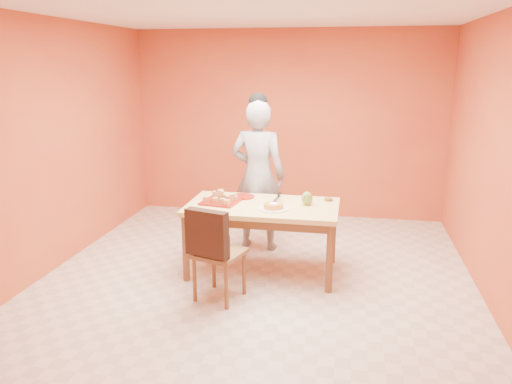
% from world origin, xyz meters
% --- Properties ---
extents(floor, '(5.00, 5.00, 0.00)m').
position_xyz_m(floor, '(0.00, 0.00, 0.00)').
color(floor, beige).
rests_on(floor, ground).
extents(ceiling, '(5.00, 5.00, 0.00)m').
position_xyz_m(ceiling, '(0.00, 0.00, 2.70)').
color(ceiling, white).
rests_on(ceiling, wall_back).
extents(wall_back, '(4.50, 0.00, 4.50)m').
position_xyz_m(wall_back, '(0.00, 2.50, 1.35)').
color(wall_back, '#C45C2D').
rests_on(wall_back, floor).
extents(wall_left, '(0.00, 5.00, 5.00)m').
position_xyz_m(wall_left, '(-2.25, 0.00, 1.35)').
color(wall_left, '#C45C2D').
rests_on(wall_left, floor).
extents(wall_right, '(0.00, 5.00, 5.00)m').
position_xyz_m(wall_right, '(2.25, 0.00, 1.35)').
color(wall_right, '#C45C2D').
rests_on(wall_right, floor).
extents(dining_table, '(1.60, 0.90, 0.76)m').
position_xyz_m(dining_table, '(0.03, 0.28, 0.67)').
color(dining_table, '#E6CD78').
rests_on(dining_table, floor).
extents(dining_chair, '(0.54, 0.61, 0.94)m').
position_xyz_m(dining_chair, '(-0.27, -0.45, 0.49)').
color(dining_chair, brown).
rests_on(dining_chair, floor).
extents(pastry_pile, '(0.33, 0.33, 0.11)m').
position_xyz_m(pastry_pile, '(-0.43, 0.28, 0.84)').
color(pastry_pile, tan).
rests_on(pastry_pile, pastry_platter).
extents(person, '(0.69, 0.48, 1.81)m').
position_xyz_m(person, '(-0.16, 1.00, 0.91)').
color(person, '#949497').
rests_on(person, floor).
extents(pastry_platter, '(0.43, 0.43, 0.02)m').
position_xyz_m(pastry_platter, '(-0.43, 0.28, 0.77)').
color(pastry_platter, maroon).
rests_on(pastry_platter, dining_table).
extents(red_dinner_plate, '(0.32, 0.32, 0.02)m').
position_xyz_m(red_dinner_plate, '(-0.25, 0.54, 0.77)').
color(red_dinner_plate, maroon).
rests_on(red_dinner_plate, dining_table).
extents(white_cake_plate, '(0.38, 0.38, 0.01)m').
position_xyz_m(white_cake_plate, '(0.17, 0.13, 0.77)').
color(white_cake_plate, silver).
rests_on(white_cake_plate, dining_table).
extents(sponge_cake, '(0.25, 0.25, 0.05)m').
position_xyz_m(sponge_cake, '(0.17, 0.13, 0.79)').
color(sponge_cake, gold).
rests_on(sponge_cake, white_cake_plate).
extents(cake_server, '(0.06, 0.23, 0.01)m').
position_xyz_m(cake_server, '(0.18, 0.31, 0.82)').
color(cake_server, silver).
rests_on(cake_server, sponge_cake).
extents(egg_ornament, '(0.14, 0.13, 0.15)m').
position_xyz_m(egg_ornament, '(0.49, 0.35, 0.83)').
color(egg_ornament, olive).
rests_on(egg_ornament, dining_table).
extents(magenta_glass, '(0.07, 0.07, 0.09)m').
position_xyz_m(magenta_glass, '(0.50, 0.45, 0.81)').
color(magenta_glass, '#C91E52').
rests_on(magenta_glass, dining_table).
extents(checker_tin, '(0.10, 0.10, 0.03)m').
position_xyz_m(checker_tin, '(0.71, 0.57, 0.77)').
color(checker_tin, '#351A0E').
rests_on(checker_tin, dining_table).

